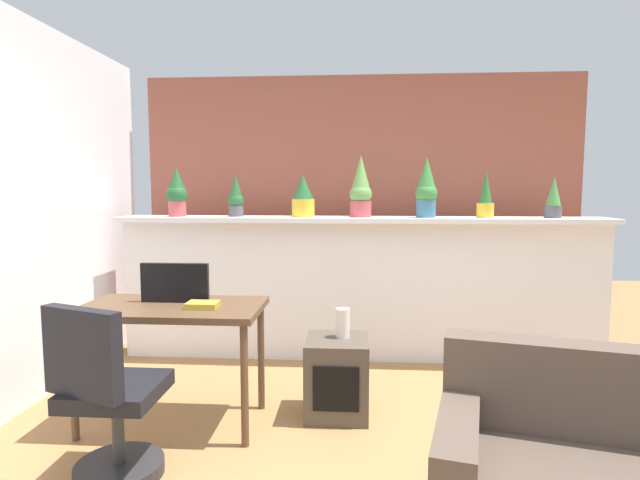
{
  "coord_description": "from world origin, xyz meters",
  "views": [
    {
      "loc": [
        -0.04,
        -2.26,
        1.46
      ],
      "look_at": [
        -0.29,
        1.24,
        1.1
      ],
      "focal_mm": 28.51,
      "sensor_mm": 36.0,
      "label": 1
    }
  ],
  "objects_px": {
    "potted_plant_2": "(303,197)",
    "side_cube_shelf": "(337,377)",
    "desk": "(172,319)",
    "potted_plant_0": "(177,192)",
    "potted_plant_4": "(426,189)",
    "book_on_desk": "(203,305)",
    "potted_plant_3": "(361,189)",
    "tv_monitor": "(175,283)",
    "office_chair": "(108,407)",
    "potted_plant_6": "(554,198)",
    "potted_plant_1": "(236,197)",
    "vase_on_shelf": "(343,323)",
    "potted_plant_5": "(486,198)"
  },
  "relations": [
    {
      "from": "vase_on_shelf",
      "to": "book_on_desk",
      "type": "distance_m",
      "value": 0.89
    },
    {
      "from": "potted_plant_4",
      "to": "office_chair",
      "type": "distance_m",
      "value": 2.81
    },
    {
      "from": "desk",
      "to": "side_cube_shelf",
      "type": "relative_size",
      "value": 2.2
    },
    {
      "from": "office_chair",
      "to": "book_on_desk",
      "type": "bearing_deg",
      "value": 62.24
    },
    {
      "from": "desk",
      "to": "tv_monitor",
      "type": "distance_m",
      "value": 0.22
    },
    {
      "from": "potted_plant_4",
      "to": "desk",
      "type": "relative_size",
      "value": 0.45
    },
    {
      "from": "office_chair",
      "to": "side_cube_shelf",
      "type": "xyz_separation_m",
      "value": [
        1.1,
        0.83,
        -0.14
      ]
    },
    {
      "from": "potted_plant_2",
      "to": "vase_on_shelf",
      "type": "bearing_deg",
      "value": -70.48
    },
    {
      "from": "book_on_desk",
      "to": "potted_plant_3",
      "type": "bearing_deg",
      "value": 54.5
    },
    {
      "from": "potted_plant_0",
      "to": "potted_plant_6",
      "type": "height_order",
      "value": "potted_plant_0"
    },
    {
      "from": "tv_monitor",
      "to": "vase_on_shelf",
      "type": "height_order",
      "value": "tv_monitor"
    },
    {
      "from": "potted_plant_1",
      "to": "vase_on_shelf",
      "type": "distance_m",
      "value": 1.61
    },
    {
      "from": "potted_plant_2",
      "to": "tv_monitor",
      "type": "bearing_deg",
      "value": -120.39
    },
    {
      "from": "potted_plant_4",
      "to": "tv_monitor",
      "type": "relative_size",
      "value": 1.16
    },
    {
      "from": "potted_plant_0",
      "to": "office_chair",
      "type": "xyz_separation_m",
      "value": [
        0.3,
        -1.89,
        -1.04
      ]
    },
    {
      "from": "office_chair",
      "to": "side_cube_shelf",
      "type": "bearing_deg",
      "value": 37.2
    },
    {
      "from": "potted_plant_2",
      "to": "office_chair",
      "type": "height_order",
      "value": "potted_plant_2"
    },
    {
      "from": "potted_plant_0",
      "to": "potted_plant_4",
      "type": "relative_size",
      "value": 0.84
    },
    {
      "from": "desk",
      "to": "book_on_desk",
      "type": "distance_m",
      "value": 0.24
    },
    {
      "from": "potted_plant_0",
      "to": "potted_plant_4",
      "type": "bearing_deg",
      "value": 0.01
    },
    {
      "from": "potted_plant_3",
      "to": "potted_plant_5",
      "type": "relative_size",
      "value": 1.34
    },
    {
      "from": "tv_monitor",
      "to": "side_cube_shelf",
      "type": "bearing_deg",
      "value": 6.27
    },
    {
      "from": "tv_monitor",
      "to": "side_cube_shelf",
      "type": "distance_m",
      "value": 1.19
    },
    {
      "from": "potted_plant_2",
      "to": "tv_monitor",
      "type": "xyz_separation_m",
      "value": [
        -0.68,
        -1.17,
        -0.51
      ]
    },
    {
      "from": "potted_plant_0",
      "to": "tv_monitor",
      "type": "distance_m",
      "value": 1.35
    },
    {
      "from": "potted_plant_4",
      "to": "potted_plant_5",
      "type": "height_order",
      "value": "potted_plant_4"
    },
    {
      "from": "desk",
      "to": "side_cube_shelf",
      "type": "xyz_separation_m",
      "value": [
        1.0,
        0.19,
        -0.42
      ]
    },
    {
      "from": "potted_plant_0",
      "to": "tv_monitor",
      "type": "relative_size",
      "value": 0.97
    },
    {
      "from": "potted_plant_2",
      "to": "side_cube_shelf",
      "type": "relative_size",
      "value": 0.69
    },
    {
      "from": "potted_plant_0",
      "to": "potted_plant_3",
      "type": "xyz_separation_m",
      "value": [
        1.55,
        0.02,
        0.03
      ]
    },
    {
      "from": "potted_plant_3",
      "to": "potted_plant_4",
      "type": "xyz_separation_m",
      "value": [
        0.53,
        -0.02,
        0.0
      ]
    },
    {
      "from": "potted_plant_0",
      "to": "book_on_desk",
      "type": "height_order",
      "value": "potted_plant_0"
    },
    {
      "from": "potted_plant_4",
      "to": "potted_plant_5",
      "type": "relative_size",
      "value": 1.29
    },
    {
      "from": "potted_plant_0",
      "to": "potted_plant_1",
      "type": "bearing_deg",
      "value": 4.1
    },
    {
      "from": "potted_plant_6",
      "to": "side_cube_shelf",
      "type": "bearing_deg",
      "value": -148.12
    },
    {
      "from": "desk",
      "to": "tv_monitor",
      "type": "height_order",
      "value": "tv_monitor"
    },
    {
      "from": "desk",
      "to": "potted_plant_4",
      "type": "bearing_deg",
      "value": 36.38
    },
    {
      "from": "potted_plant_3",
      "to": "potted_plant_6",
      "type": "height_order",
      "value": "potted_plant_3"
    },
    {
      "from": "potted_plant_3",
      "to": "side_cube_shelf",
      "type": "height_order",
      "value": "potted_plant_3"
    },
    {
      "from": "potted_plant_0",
      "to": "side_cube_shelf",
      "type": "height_order",
      "value": "potted_plant_0"
    },
    {
      "from": "potted_plant_2",
      "to": "side_cube_shelf",
      "type": "bearing_deg",
      "value": -72.87
    },
    {
      "from": "tv_monitor",
      "to": "office_chair",
      "type": "bearing_deg",
      "value": -97.09
    },
    {
      "from": "book_on_desk",
      "to": "potted_plant_4",
      "type": "bearing_deg",
      "value": 41.47
    },
    {
      "from": "potted_plant_5",
      "to": "potted_plant_2",
      "type": "bearing_deg",
      "value": 179.29
    },
    {
      "from": "potted_plant_2",
      "to": "potted_plant_5",
      "type": "bearing_deg",
      "value": -0.71
    },
    {
      "from": "potted_plant_0",
      "to": "desk",
      "type": "bearing_deg",
      "value": -72.47
    },
    {
      "from": "potted_plant_6",
      "to": "desk",
      "type": "xyz_separation_m",
      "value": [
        -2.7,
        -1.25,
        -0.71
      ]
    },
    {
      "from": "potted_plant_4",
      "to": "potted_plant_3",
      "type": "bearing_deg",
      "value": 177.37
    },
    {
      "from": "side_cube_shelf",
      "to": "vase_on_shelf",
      "type": "height_order",
      "value": "vase_on_shelf"
    },
    {
      "from": "potted_plant_6",
      "to": "side_cube_shelf",
      "type": "relative_size",
      "value": 0.67
    }
  ]
}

